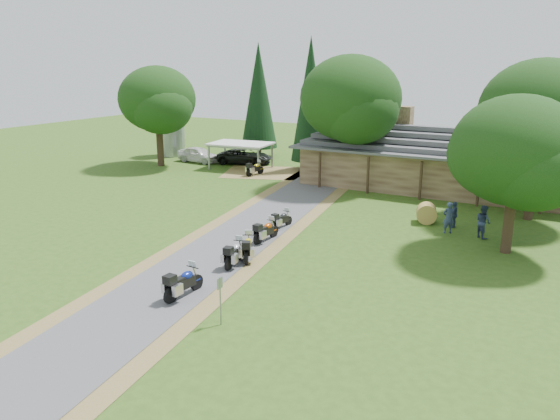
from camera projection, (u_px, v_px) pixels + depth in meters
The scene contains 24 objects.
ground at pixel (188, 273), 25.98m from camera, with size 120.00×120.00×0.00m, color #305116.
driveway at pixel (226, 247), 29.60m from camera, with size 46.00×46.00×0.00m, color #48494B.
lodge at pixel (436, 157), 42.92m from camera, with size 21.40×9.40×4.90m, color brown, non-canonical shape.
silo at pixel (171, 128), 57.50m from camera, with size 2.89×2.89×5.86m, color gray.
carport at pixel (241, 156), 50.87m from camera, with size 5.56×3.70×2.41m, color silver, non-canonical shape.
car_white_sedan at pixel (199, 153), 54.09m from camera, with size 5.81×2.45×1.94m, color silver.
car_dark_suv at pixel (245, 153), 53.21m from camera, with size 5.76×2.45×2.21m, color black.
motorcycle_row_a at pixel (184, 281), 23.23m from camera, with size 2.07×0.68×1.42m, color navy, non-canonical shape.
motorcycle_row_b at pixel (235, 252), 26.86m from camera, with size 1.96×0.64×1.34m, color #B9BDC1, non-canonical shape.
motorcycle_row_c at pixel (248, 246), 27.65m from camera, with size 1.98×0.65×1.36m, color yellow, non-canonical shape.
motorcycle_row_d at pixel (266, 230), 30.42m from camera, with size 1.92×0.63×1.32m, color #C14A09, non-canonical shape.
motorcycle_row_e at pixel (282, 219), 32.86m from camera, with size 1.68×0.55×1.15m, color black, non-canonical shape.
motorcycle_carport_a at pixel (255, 168), 48.02m from camera, with size 1.90×0.62×1.30m, color gold, non-canonical shape.
person_a at pixel (449, 215), 31.75m from camera, with size 0.62×0.45×2.19m, color navy.
person_b at pixel (483, 219), 30.90m from camera, with size 0.64×0.46×2.24m, color navy.
person_c at pixel (454, 212), 32.86m from camera, with size 0.54×0.39×1.89m, color navy.
hay_bale at pixel (426, 213), 33.91m from camera, with size 1.24×1.24×1.13m, color olive.
sign_post at pixel (220, 301), 20.65m from camera, with size 0.35×0.06×1.95m, color gray, non-canonical shape.
oak_lodge_left at pixel (350, 116), 42.44m from camera, with size 7.83×7.83×11.24m, color black, non-canonical shape.
oak_lodge_right at pixel (538, 133), 33.34m from camera, with size 7.38×7.38×11.05m, color black, non-canonical shape.
oak_driveway at pixel (515, 171), 27.65m from camera, with size 6.62×6.62×8.75m, color black, non-canonical shape.
oak_silo at pixel (158, 112), 51.23m from camera, with size 7.18×7.18×10.21m, color black, non-canonical shape.
cedar_near at pixel (310, 104), 49.12m from camera, with size 3.42×3.42×11.95m, color black.
cedar_far at pixel (259, 101), 56.05m from camera, with size 3.77×3.77×11.63m, color black.
Camera 1 is at (15.43, -19.22, 9.78)m, focal length 35.00 mm.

